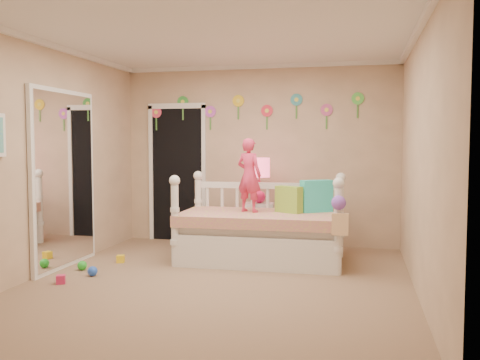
% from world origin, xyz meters
% --- Properties ---
extents(floor, '(4.00, 4.50, 0.01)m').
position_xyz_m(floor, '(0.00, 0.00, 0.00)').
color(floor, '#7F684C').
rests_on(floor, ground).
extents(ceiling, '(4.00, 4.50, 0.01)m').
position_xyz_m(ceiling, '(0.00, 0.00, 2.60)').
color(ceiling, white).
rests_on(ceiling, floor).
extents(back_wall, '(4.00, 0.01, 2.60)m').
position_xyz_m(back_wall, '(0.00, 2.25, 1.30)').
color(back_wall, tan).
rests_on(back_wall, floor).
extents(left_wall, '(0.01, 4.50, 2.60)m').
position_xyz_m(left_wall, '(-2.00, 0.00, 1.30)').
color(left_wall, tan).
rests_on(left_wall, floor).
extents(right_wall, '(0.01, 4.50, 2.60)m').
position_xyz_m(right_wall, '(2.00, 0.00, 1.30)').
color(right_wall, tan).
rests_on(right_wall, floor).
extents(crown_molding, '(4.00, 4.50, 0.06)m').
position_xyz_m(crown_molding, '(0.00, 0.00, 2.57)').
color(crown_molding, white).
rests_on(crown_molding, ceiling).
extents(daybed, '(2.04, 1.11, 1.10)m').
position_xyz_m(daybed, '(0.25, 1.10, 0.55)').
color(daybed, white).
rests_on(daybed, floor).
extents(pillow_turquoise, '(0.41, 0.33, 0.40)m').
position_xyz_m(pillow_turquoise, '(0.92, 1.32, 0.81)').
color(pillow_turquoise, '#2AD4BB').
rests_on(pillow_turquoise, daybed).
extents(pillow_lime, '(0.36, 0.28, 0.33)m').
position_xyz_m(pillow_lime, '(0.59, 1.19, 0.78)').
color(pillow_lime, '#8BBF3A').
rests_on(pillow_lime, daybed).
extents(child, '(0.39, 0.33, 0.92)m').
position_xyz_m(child, '(0.09, 1.14, 1.07)').
color(child, '#E2335B').
rests_on(child, daybed).
extents(nightstand, '(0.42, 0.34, 0.65)m').
position_xyz_m(nightstand, '(0.10, 1.82, 0.32)').
color(nightstand, white).
rests_on(nightstand, floor).
extents(table_lamp, '(0.28, 0.28, 0.62)m').
position_xyz_m(table_lamp, '(0.10, 1.82, 1.06)').
color(table_lamp, '#E81E62').
rests_on(table_lamp, nightstand).
extents(closet_doorway, '(0.90, 0.04, 2.07)m').
position_xyz_m(closet_doorway, '(-1.25, 2.23, 1.03)').
color(closet_doorway, black).
rests_on(closet_doorway, back_wall).
extents(flower_decals, '(3.40, 0.02, 0.50)m').
position_xyz_m(flower_decals, '(-0.09, 2.24, 1.94)').
color(flower_decals, '#B2668C').
rests_on(flower_decals, back_wall).
extents(mirror_closet, '(0.07, 1.30, 2.10)m').
position_xyz_m(mirror_closet, '(-1.96, 0.30, 1.05)').
color(mirror_closet, white).
rests_on(mirror_closet, left_wall).
extents(hanging_bag, '(0.20, 0.16, 0.36)m').
position_xyz_m(hanging_bag, '(1.22, 0.55, 0.67)').
color(hanging_bag, beige).
rests_on(hanging_bag, daybed).
extents(toy_scatter, '(1.07, 1.45, 0.11)m').
position_xyz_m(toy_scatter, '(-1.75, 0.20, 0.06)').
color(toy_scatter, '#996666').
rests_on(toy_scatter, floor).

